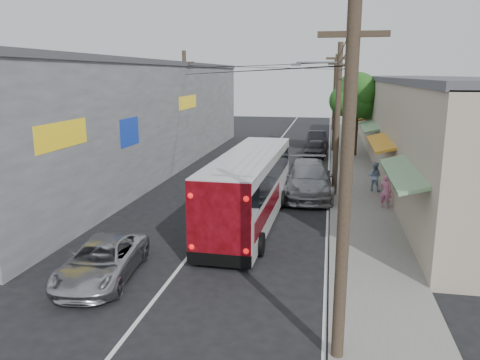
{
  "coord_description": "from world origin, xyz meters",
  "views": [
    {
      "loc": [
        4.81,
        -11.85,
        6.44
      ],
      "look_at": [
        1.16,
        7.22,
        2.02
      ],
      "focal_mm": 35.0,
      "sensor_mm": 36.0,
      "label": 1
    }
  ],
  "objects_px": {
    "parked_car_mid": "(315,148)",
    "coach_bus": "(250,187)",
    "parked_car_far": "(317,139)",
    "parked_suv": "(308,179)",
    "pedestrian_near": "(386,191)",
    "pedestrian_far": "(375,177)",
    "jeepney": "(102,261)"
  },
  "relations": [
    {
      "from": "jeepney",
      "to": "parked_suv",
      "type": "relative_size",
      "value": 0.71
    },
    {
      "from": "coach_bus",
      "to": "pedestrian_far",
      "type": "relative_size",
      "value": 6.8
    },
    {
      "from": "pedestrian_near",
      "to": "pedestrian_far",
      "type": "distance_m",
      "value": 3.37
    },
    {
      "from": "coach_bus",
      "to": "jeepney",
      "type": "distance_m",
      "value": 7.71
    },
    {
      "from": "coach_bus",
      "to": "parked_car_far",
      "type": "xyz_separation_m",
      "value": [
        2.29,
        22.92,
        -0.91
      ]
    },
    {
      "from": "parked_suv",
      "to": "pedestrian_near",
      "type": "xyz_separation_m",
      "value": [
        3.8,
        -2.14,
        0.01
      ]
    },
    {
      "from": "coach_bus",
      "to": "parked_suv",
      "type": "height_order",
      "value": "coach_bus"
    },
    {
      "from": "pedestrian_near",
      "to": "pedestrian_far",
      "type": "height_order",
      "value": "pedestrian_near"
    },
    {
      "from": "jeepney",
      "to": "pedestrian_near",
      "type": "xyz_separation_m",
      "value": [
        9.73,
        9.86,
        0.3
      ]
    },
    {
      "from": "jeepney",
      "to": "pedestrian_far",
      "type": "xyz_separation_m",
      "value": [
        9.5,
        13.23,
        0.29
      ]
    },
    {
      "from": "jeepney",
      "to": "coach_bus",
      "type": "bearing_deg",
      "value": 55.35
    },
    {
      "from": "parked_suv",
      "to": "pedestrian_far",
      "type": "distance_m",
      "value": 3.78
    },
    {
      "from": "coach_bus",
      "to": "parked_car_mid",
      "type": "relative_size",
      "value": 2.71
    },
    {
      "from": "coach_bus",
      "to": "pedestrian_near",
      "type": "distance_m",
      "value": 6.89
    },
    {
      "from": "parked_suv",
      "to": "parked_car_far",
      "type": "height_order",
      "value": "parked_suv"
    },
    {
      "from": "parked_suv",
      "to": "parked_car_far",
      "type": "distance_m",
      "value": 17.64
    },
    {
      "from": "parked_car_mid",
      "to": "coach_bus",
      "type": "bearing_deg",
      "value": -93.75
    },
    {
      "from": "coach_bus",
      "to": "parked_car_far",
      "type": "distance_m",
      "value": 23.05
    },
    {
      "from": "parked_car_mid",
      "to": "parked_suv",
      "type": "bearing_deg",
      "value": -86.29
    },
    {
      "from": "coach_bus",
      "to": "jeepney",
      "type": "bearing_deg",
      "value": -117.09
    },
    {
      "from": "coach_bus",
      "to": "pedestrian_near",
      "type": "xyz_separation_m",
      "value": [
        6.09,
        3.14,
        -0.68
      ]
    },
    {
      "from": "jeepney",
      "to": "parked_car_mid",
      "type": "distance_m",
      "value": 24.9
    },
    {
      "from": "jeepney",
      "to": "parked_car_far",
      "type": "bearing_deg",
      "value": 72.49
    },
    {
      "from": "coach_bus",
      "to": "pedestrian_near",
      "type": "height_order",
      "value": "coach_bus"
    },
    {
      "from": "parked_car_mid",
      "to": "pedestrian_far",
      "type": "relative_size",
      "value": 2.51
    },
    {
      "from": "jeepney",
      "to": "parked_car_mid",
      "type": "height_order",
      "value": "parked_car_mid"
    },
    {
      "from": "parked_suv",
      "to": "pedestrian_near",
      "type": "relative_size",
      "value": 3.9
    },
    {
      "from": "parked_car_mid",
      "to": "jeepney",
      "type": "bearing_deg",
      "value": -100.06
    },
    {
      "from": "parked_car_far",
      "to": "pedestrian_near",
      "type": "bearing_deg",
      "value": -85.87
    },
    {
      "from": "pedestrian_far",
      "to": "parked_car_far",
      "type": "bearing_deg",
      "value": -60.56
    },
    {
      "from": "pedestrian_far",
      "to": "parked_suv",
      "type": "bearing_deg",
      "value": 36.15
    },
    {
      "from": "pedestrian_near",
      "to": "pedestrian_far",
      "type": "relative_size",
      "value": 1.01
    }
  ]
}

